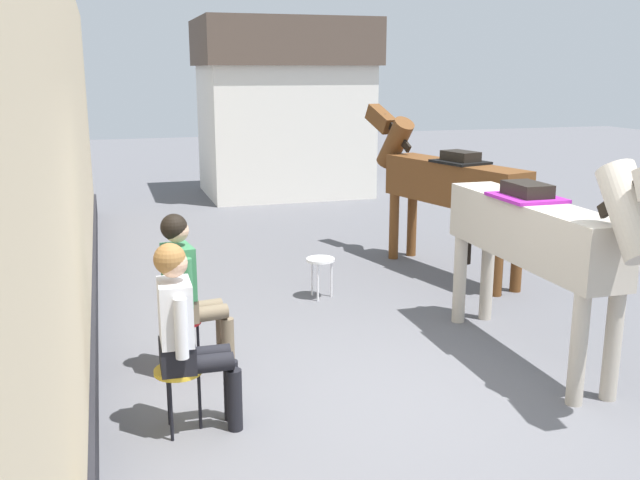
% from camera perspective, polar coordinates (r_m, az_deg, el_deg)
% --- Properties ---
extents(ground_plane, '(40.00, 40.00, 0.00)m').
position_cam_1_polar(ground_plane, '(8.40, -0.97, -4.05)').
color(ground_plane, '#56565B').
extents(pub_facade_wall, '(0.34, 14.00, 3.40)m').
position_cam_1_polar(pub_facade_wall, '(6.29, -19.95, 3.60)').
color(pub_facade_wall, '#CCB793').
rests_on(pub_facade_wall, ground_plane).
extents(distant_cottage, '(3.40, 2.60, 3.50)m').
position_cam_1_polar(distant_cottage, '(14.82, -2.93, 10.64)').
color(distant_cottage, silver).
rests_on(distant_cottage, ground_plane).
extents(seated_visitor_near, '(0.61, 0.49, 1.39)m').
position_cam_1_polar(seated_visitor_near, '(5.08, -10.68, -6.94)').
color(seated_visitor_near, gold).
rests_on(seated_visitor_near, ground_plane).
extents(seated_visitor_far, '(0.61, 0.49, 1.39)m').
position_cam_1_polar(seated_visitor_far, '(6.06, -10.59, -3.56)').
color(seated_visitor_far, red).
rests_on(seated_visitor_far, ground_plane).
extents(saddled_horse_near, '(0.51, 3.00, 2.06)m').
position_cam_1_polar(saddled_horse_near, '(6.38, 17.12, 0.47)').
color(saddled_horse_near, '#B2A899').
rests_on(saddled_horse_near, ground_plane).
extents(saddled_horse_far, '(1.03, 2.94, 2.06)m').
position_cam_1_polar(saddled_horse_far, '(9.08, 10.06, 4.59)').
color(saddled_horse_far, brown).
rests_on(saddled_horse_far, ground_plane).
extents(spare_stool_white, '(0.32, 0.32, 0.46)m').
position_cam_1_polar(spare_stool_white, '(8.03, 0.03, -1.89)').
color(spare_stool_white, white).
rests_on(spare_stool_white, ground_plane).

